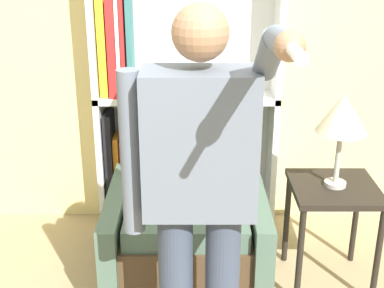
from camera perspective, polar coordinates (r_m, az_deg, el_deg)
name	(u,v)px	position (r m, az deg, el deg)	size (l,w,h in m)	color
wall_back	(189,28)	(3.67, -0.31, 12.26)	(8.00, 0.06, 2.80)	#DBCC84
bookcase	(165,101)	(3.62, -2.94, 4.58)	(1.22, 0.28, 1.94)	white
armchair	(187,225)	(3.20, -0.56, -8.60)	(0.90, 0.87, 1.24)	#4C3823
person_standing	(199,191)	(2.17, 0.75, -4.99)	(0.60, 0.78, 1.76)	#384256
side_table	(333,202)	(3.22, 14.83, -5.97)	(0.49, 0.49, 0.64)	black
table_lamp	(343,115)	(3.02, 15.76, 2.97)	(0.29, 0.29, 0.55)	#B7B2A8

